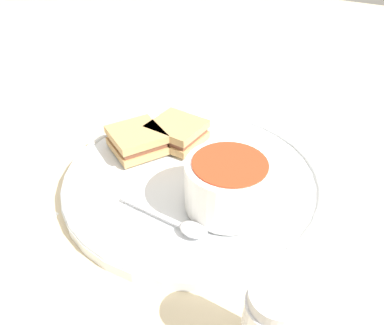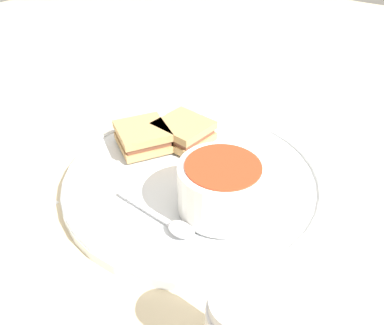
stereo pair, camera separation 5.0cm
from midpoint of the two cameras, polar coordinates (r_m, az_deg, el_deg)
The scene contains 6 objects.
ground_plane at distance 0.53m, azimuth 2.74°, elevation -3.29°, with size 2.40×2.40×0.00m, color beige.
plate at distance 0.52m, azimuth 2.77°, elevation -2.45°, with size 0.35×0.35×0.02m.
soup_bowl at distance 0.44m, azimuth 7.83°, elevation -3.81°, with size 0.11×0.11×0.06m.
spoon at distance 0.43m, azimuth 0.75°, elevation -9.75°, with size 0.12×0.02×0.01m.
sandwich_half_near at distance 0.57m, azimuth 1.24°, elevation 4.69°, with size 0.08×0.07×0.03m.
sandwich_half_far at distance 0.56m, azimuth -4.98°, elevation 3.88°, with size 0.10×0.10×0.03m.
Camera 2 is at (-0.26, 0.32, 0.34)m, focal length 35.00 mm.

